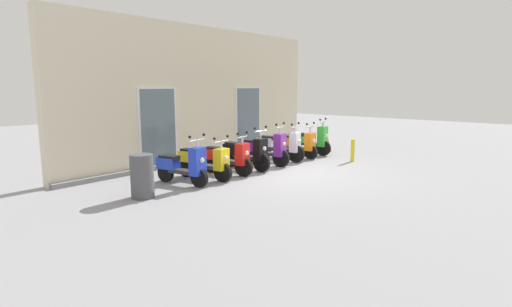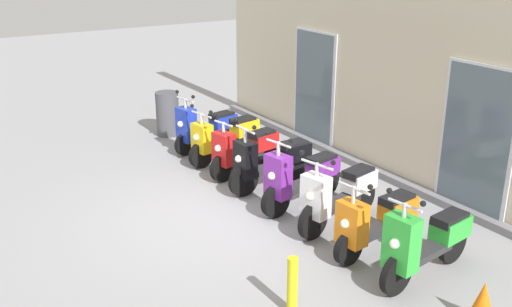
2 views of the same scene
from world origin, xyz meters
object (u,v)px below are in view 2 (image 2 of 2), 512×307
Objects in this scene: curb_bollard at (292,286)px; scooter_black at (271,161)px; scooter_red at (245,149)px; scooter_white at (338,194)px; scooter_green at (426,242)px; scooter_yellow at (225,137)px; traffic_cone at (483,303)px; scooter_blue at (205,127)px; scooter_purple at (301,178)px; scooter_orange at (376,221)px; trash_bin at (168,114)px.

scooter_black is at bearing 150.22° from curb_bollard.
scooter_red is 0.93× the size of scooter_white.
scooter_black is at bearing 1.99° from scooter_red.
scooter_red is 0.93× the size of scooter_green.
scooter_white is (2.46, 0.08, 0.04)m from scooter_red.
scooter_yellow is at bearing -179.79° from scooter_green.
scooter_red is 2.22× the size of curb_bollard.
scooter_white is at bearing 179.46° from scooter_green.
curb_bollard is at bearing -98.65° from scooter_green.
traffic_cone is at bearing -1.15° from scooter_red.
scooter_blue is 0.89× the size of scooter_green.
scooter_green is (2.48, 0.04, 0.02)m from scooter_purple.
scooter_white is at bearing 127.64° from curb_bollard.
scooter_yellow is at bearing 3.44° from scooter_blue.
scooter_blue is at bearing -179.86° from scooter_orange.
scooter_yellow is 3.25m from scooter_white.
traffic_cone is at bearing 52.18° from curb_bollard.
scooter_white is at bearing 176.13° from traffic_cone.
traffic_cone is at bearing -3.87° from scooter_white.
scooter_green is at bearing 2.33° from trash_bin.
scooter_blue reaches higher than scooter_yellow.
scooter_green is at bearing -0.54° from scooter_white.
scooter_black is at bearing 179.27° from scooter_purple.
scooter_orange is 2.90× the size of traffic_cone.
scooter_yellow is 0.97× the size of scooter_green.
scooter_white is (3.25, 0.03, 0.04)m from scooter_yellow.
scooter_black is 1.80× the size of trash_bin.
scooter_green reaches higher than scooter_yellow.
scooter_blue reaches higher than traffic_cone.
scooter_blue is at bearing 179.12° from traffic_cone.
traffic_cone is (3.47, -0.12, -0.23)m from scooter_purple.
scooter_purple is 0.83m from scooter_white.
scooter_yellow is 1.58m from scooter_black.
scooter_black is 0.84m from scooter_purple.
traffic_cone is (6.61, -0.10, -0.22)m from scooter_blue.
scooter_white is (3.97, 0.08, 0.03)m from scooter_blue.
traffic_cone is at bearing -3.62° from scooter_orange.
scooter_white is (1.67, 0.05, 0.01)m from scooter_black.
scooter_purple is at bearing -0.73° from scooter_black.
scooter_purple reaches higher than traffic_cone.
scooter_yellow is at bearing 179.39° from scooter_purple.
scooter_black reaches higher than trash_bin.
scooter_red is (0.79, -0.04, 0.00)m from scooter_yellow.
scooter_green is (4.90, 0.02, 0.05)m from scooter_yellow.
scooter_white is 0.85m from scooter_orange.
scooter_black is at bearing -0.54° from scooter_yellow.
scooter_blue is 0.90× the size of scooter_white.
curb_bollard is at bearing -29.78° from scooter_black.
scooter_white is 3.20× the size of traffic_cone.
scooter_green is 1.80× the size of trash_bin.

